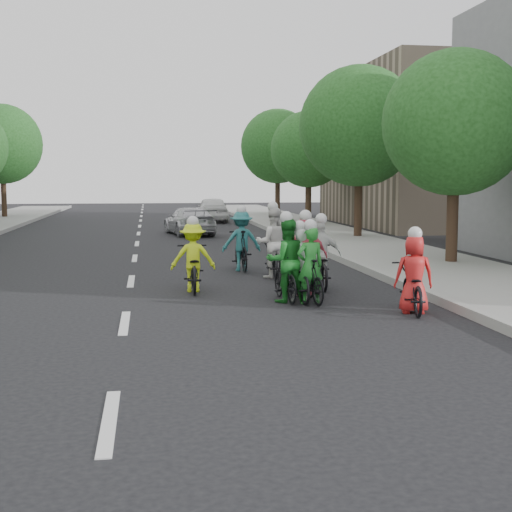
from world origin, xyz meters
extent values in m
plane|color=black|center=(0.00, 0.00, 0.00)|extent=(120.00, 120.00, 0.00)
cube|color=gray|center=(8.00, 10.00, 0.07)|extent=(4.00, 80.00, 0.15)
cube|color=#999993|center=(6.05, 10.00, 0.09)|extent=(0.18, 80.00, 0.18)
cube|color=gray|center=(16.00, 24.00, 4.00)|extent=(10.00, 14.00, 8.00)
cylinder|color=black|center=(-8.20, 33.00, 1.24)|extent=(0.32, 0.32, 2.48)
sphere|color=#1D4717|center=(-8.20, 33.00, 4.53)|extent=(4.80, 4.80, 4.80)
cylinder|color=black|center=(8.80, 6.60, 1.14)|extent=(0.32, 0.32, 2.27)
sphere|color=#1D4717|center=(8.80, 6.60, 3.97)|extent=(4.00, 4.00, 4.00)
cylinder|color=black|center=(8.80, 15.60, 1.24)|extent=(0.32, 0.32, 2.48)
sphere|color=#1D4717|center=(8.80, 15.60, 4.53)|extent=(4.80, 4.80, 4.80)
cylinder|color=black|center=(8.80, 24.60, 1.14)|extent=(0.32, 0.32, 2.27)
sphere|color=#1D4717|center=(8.80, 24.60, 3.97)|extent=(4.00, 4.00, 4.00)
cylinder|color=black|center=(8.80, 33.60, 1.24)|extent=(0.32, 0.32, 2.48)
sphere|color=#1D4717|center=(8.80, 33.60, 4.53)|extent=(4.80, 4.80, 4.80)
imported|color=black|center=(3.40, 1.77, 0.44)|extent=(0.64, 1.69, 0.88)
imported|color=white|center=(3.40, 1.67, 0.74)|extent=(0.55, 0.37, 1.48)
sphere|color=silver|center=(3.40, 1.67, 1.50)|extent=(0.26, 0.26, 0.26)
imported|color=black|center=(3.12, 1.73, 0.47)|extent=(0.57, 1.59, 0.93)
imported|color=#1B7C25|center=(3.12, 1.63, 0.83)|extent=(0.86, 0.69, 1.66)
sphere|color=silver|center=(3.12, 1.63, 1.68)|extent=(0.26, 0.26, 0.26)
imported|color=black|center=(1.38, 3.33, 0.49)|extent=(0.71, 1.88, 0.98)
imported|color=#DFFF1C|center=(1.38, 3.23, 0.75)|extent=(0.99, 0.59, 1.50)
sphere|color=silver|center=(1.38, 3.23, 1.52)|extent=(0.26, 0.26, 0.26)
imported|color=black|center=(3.67, 2.44, 0.45)|extent=(0.52, 1.54, 0.91)
imported|color=#F35574|center=(3.67, 2.34, 0.83)|extent=(0.99, 0.47, 1.66)
sphere|color=silver|center=(3.67, 2.34, 1.68)|extent=(0.26, 0.26, 0.26)
imported|color=black|center=(5.20, 0.22, 0.44)|extent=(0.88, 1.77, 0.89)
imported|color=red|center=(5.20, 0.12, 0.72)|extent=(0.77, 0.57, 1.44)
sphere|color=silver|center=(5.20, 0.12, 1.46)|extent=(0.26, 0.26, 0.26)
imported|color=black|center=(3.55, 1.47, 0.45)|extent=(0.66, 1.54, 0.89)
imported|color=green|center=(3.55, 1.37, 0.76)|extent=(0.61, 0.45, 1.52)
sphere|color=silver|center=(3.55, 1.37, 1.54)|extent=(0.26, 0.26, 0.26)
imported|color=black|center=(3.47, 5.20, 0.43)|extent=(0.63, 1.66, 0.86)
imported|color=white|center=(3.47, 5.10, 0.87)|extent=(0.87, 0.69, 1.74)
sphere|color=silver|center=(3.47, 5.10, 1.76)|extent=(0.26, 0.26, 0.26)
imported|color=black|center=(2.88, 6.66, 0.55)|extent=(0.58, 1.84, 1.10)
imported|color=#277276|center=(2.88, 6.56, 0.80)|extent=(1.05, 0.63, 1.60)
sphere|color=silver|center=(2.88, 6.56, 1.62)|extent=(0.26, 0.26, 0.26)
imported|color=black|center=(4.22, 3.32, 0.47)|extent=(0.77, 1.84, 0.94)
imported|color=white|center=(4.22, 3.22, 0.77)|extent=(0.93, 0.45, 1.54)
sphere|color=silver|center=(4.22, 3.22, 1.56)|extent=(0.26, 0.26, 0.26)
imported|color=silver|center=(2.23, 19.07, 0.60)|extent=(2.36, 4.37, 1.20)
imported|color=white|center=(4.05, 28.25, 0.71)|extent=(1.81, 4.24, 1.43)
camera|label=1|loc=(0.42, -12.14, 2.45)|focal=50.00mm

